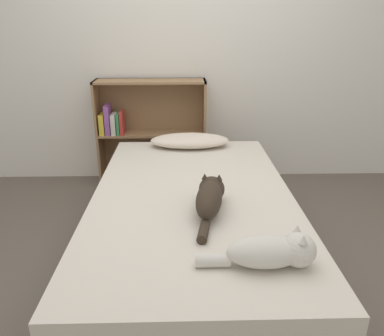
{
  "coord_description": "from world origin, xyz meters",
  "views": [
    {
      "loc": [
        -0.06,
        -1.99,
        1.46
      ],
      "look_at": [
        0.0,
        0.16,
        0.61
      ],
      "focal_mm": 35.0,
      "sensor_mm": 36.0,
      "label": 1
    }
  ],
  "objects_px": {
    "cat_dark": "(210,197)",
    "pillow": "(189,141)",
    "bed": "(193,231)",
    "cat_light": "(274,252)",
    "bookshelf": "(148,131)"
  },
  "relations": [
    {
      "from": "cat_dark",
      "to": "pillow",
      "type": "bearing_deg",
      "value": 14.55
    },
    {
      "from": "bed",
      "to": "pillow",
      "type": "relative_size",
      "value": 3.31
    },
    {
      "from": "cat_dark",
      "to": "bookshelf",
      "type": "height_order",
      "value": "bookshelf"
    },
    {
      "from": "bed",
      "to": "cat_light",
      "type": "height_order",
      "value": "cat_light"
    },
    {
      "from": "cat_light",
      "to": "pillow",
      "type": "bearing_deg",
      "value": 101.15
    },
    {
      "from": "cat_light",
      "to": "cat_dark",
      "type": "xyz_separation_m",
      "value": [
        -0.23,
        0.49,
        0.01
      ]
    },
    {
      "from": "cat_light",
      "to": "bookshelf",
      "type": "height_order",
      "value": "bookshelf"
    },
    {
      "from": "pillow",
      "to": "bookshelf",
      "type": "distance_m",
      "value": 0.65
    },
    {
      "from": "pillow",
      "to": "cat_dark",
      "type": "relative_size",
      "value": 1.2
    },
    {
      "from": "cat_light",
      "to": "bed",
      "type": "bearing_deg",
      "value": 113.9
    },
    {
      "from": "bed",
      "to": "cat_light",
      "type": "bearing_deg",
      "value": -65.87
    },
    {
      "from": "bed",
      "to": "cat_light",
      "type": "relative_size",
      "value": 4.15
    },
    {
      "from": "bed",
      "to": "cat_dark",
      "type": "height_order",
      "value": "cat_dark"
    },
    {
      "from": "cat_dark",
      "to": "cat_light",
      "type": "bearing_deg",
      "value": -145.03
    },
    {
      "from": "cat_light",
      "to": "bookshelf",
      "type": "distance_m",
      "value": 2.2
    }
  ]
}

